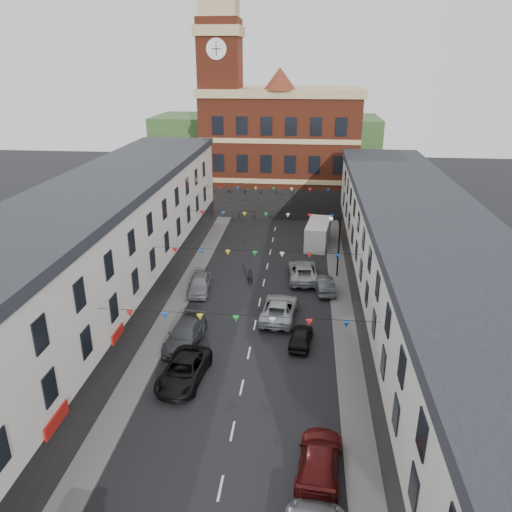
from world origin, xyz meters
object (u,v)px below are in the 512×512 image
(car_left_e, at_px, (200,283))
(pedestrian, at_px, (250,277))
(car_left_d, at_px, (185,334))
(car_right_c, at_px, (319,460))
(car_right_d, at_px, (301,337))
(street_lamp, at_px, (337,238))
(car_right_e, at_px, (324,284))
(moving_car, at_px, (279,309))
(car_left_c, at_px, (184,371))
(white_van, at_px, (318,234))
(car_right_f, at_px, (303,271))

(car_left_e, xyz_separation_m, pedestrian, (4.31, 1.77, 0.02))
(car_left_d, distance_m, car_right_c, 14.70)
(car_left_e, relative_size, car_right_d, 1.24)
(street_lamp, xyz_separation_m, car_right_e, (-1.05, -3.32, -3.22))
(street_lamp, distance_m, moving_car, 10.27)
(car_left_c, bearing_deg, car_left_d, 107.74)
(car_left_c, relative_size, white_van, 0.91)
(car_right_c, xyz_separation_m, pedestrian, (-5.91, 21.80, 0.06))
(car_left_d, distance_m, car_right_d, 8.35)
(street_lamp, xyz_separation_m, car_left_e, (-12.05, -4.46, -3.12))
(car_left_d, xyz_separation_m, car_right_e, (10.22, 9.90, -0.09))
(car_left_e, distance_m, car_right_d, 12.16)
(car_left_d, height_order, white_van, white_van)
(car_left_d, xyz_separation_m, car_right_f, (8.32, 12.41, 0.03))
(white_van, bearing_deg, car_right_f, -91.33)
(car_left_c, height_order, car_right_f, car_right_f)
(street_lamp, xyz_separation_m, pedestrian, (-7.74, -2.69, -3.10))
(car_right_c, bearing_deg, moving_car, -74.18)
(street_lamp, distance_m, pedestrian, 8.76)
(car_left_d, bearing_deg, pedestrian, 77.25)
(street_lamp, height_order, moving_car, street_lamp)
(car_left_d, height_order, car_left_e, car_left_e)
(street_lamp, bearing_deg, car_left_c, -120.31)
(car_right_e, distance_m, white_van, 12.09)
(car_right_c, relative_size, white_van, 0.87)
(white_van, xyz_separation_m, pedestrian, (-6.27, -11.43, -0.51))
(car_right_c, height_order, car_right_e, car_right_c)
(car_left_c, bearing_deg, car_left_e, 103.13)
(car_right_c, xyz_separation_m, car_right_e, (0.78, 21.17, -0.07))
(car_left_c, height_order, white_van, white_van)
(car_left_d, bearing_deg, white_van, 71.73)
(moving_car, bearing_deg, car_right_c, 104.81)
(pedestrian, bearing_deg, car_right_f, 25.01)
(car_right_c, xyz_separation_m, car_right_d, (-1.12, 11.97, -0.11))
(car_right_e, relative_size, moving_car, 0.73)
(street_lamp, height_order, white_van, street_lamp)
(car_left_d, xyz_separation_m, pedestrian, (3.53, 10.53, 0.03))
(white_van, bearing_deg, car_left_d, -106.57)
(street_lamp, bearing_deg, car_left_d, -130.44)
(moving_car, xyz_separation_m, white_van, (3.28, 17.30, 0.53))
(car_left_d, bearing_deg, car_right_f, 61.93)
(car_left_c, bearing_deg, pedestrian, 85.87)
(car_right_d, height_order, car_right_f, car_right_f)
(car_right_d, height_order, pedestrian, pedestrian)
(car_right_f, bearing_deg, pedestrian, 17.16)
(street_lamp, xyz_separation_m, car_left_d, (-11.27, -13.22, -3.13))
(car_left_d, xyz_separation_m, white_van, (9.79, 21.96, 0.55))
(car_left_e, xyz_separation_m, car_right_d, (9.10, -8.06, -0.15))
(street_lamp, xyz_separation_m, white_van, (-1.47, 8.75, -2.58))
(white_van, relative_size, pedestrian, 3.69)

